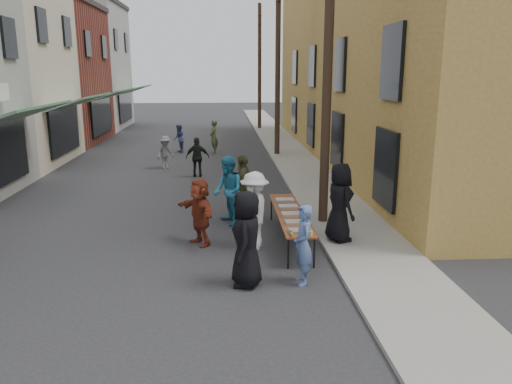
{
  "coord_description": "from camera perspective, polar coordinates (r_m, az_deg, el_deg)",
  "views": [
    {
      "loc": [
        1.44,
        -10.55,
        4.27
      ],
      "look_at": [
        2.29,
        1.65,
        1.3
      ],
      "focal_mm": 35.0,
      "sensor_mm": 36.0,
      "label": 1
    }
  ],
  "objects": [
    {
      "name": "guest_front_d",
      "position": [
        12.16,
        -0.17,
        -2.14
      ],
      "size": [
        1.03,
        1.39,
        1.92
      ],
      "primitive_type": "imported",
      "rotation": [
        0.0,
        0.0,
        -1.85
      ],
      "color": "white",
      "rests_on": "ground"
    },
    {
      "name": "condiment_jar_c",
      "position": [
        11.09,
        4.02,
        -4.68
      ],
      "size": [
        0.07,
        0.07,
        0.08
      ],
      "primitive_type": "cylinder",
      "color": "#A57F26",
      "rests_on": "serving_table"
    },
    {
      "name": "serving_table",
      "position": [
        12.79,
        3.91,
        -2.53
      ],
      "size": [
        0.7,
        4.0,
        0.75
      ],
      "color": "brown",
      "rests_on": "ground"
    },
    {
      "name": "catering_tray_sausage",
      "position": [
        11.21,
        5.06,
        -4.49
      ],
      "size": [
        0.5,
        0.33,
        0.08
      ],
      "primitive_type": "cube",
      "color": "maroon",
      "rests_on": "serving_table"
    },
    {
      "name": "utility_pole_far",
      "position": [
        37.66,
        0.41,
        14.0
      ],
      "size": [
        0.26,
        0.26,
        9.0
      ],
      "primitive_type": "cylinder",
      "color": "#2D2116",
      "rests_on": "ground"
    },
    {
      "name": "condiment_jar_a",
      "position": [
        10.9,
        4.16,
        -5.01
      ],
      "size": [
        0.07,
        0.07,
        0.08
      ],
      "primitive_type": "cylinder",
      "color": "#A57F26",
      "rests_on": "serving_table"
    },
    {
      "name": "server",
      "position": [
        12.59,
        9.54,
        -1.17
      ],
      "size": [
        0.89,
        1.11,
        1.98
      ],
      "primitive_type": "imported",
      "rotation": [
        0.0,
        0.0,
        1.88
      ],
      "color": "black",
      "rests_on": "sidewalk"
    },
    {
      "name": "passerby_right",
      "position": [
        26.52,
        -4.85,
        6.3
      ],
      "size": [
        0.45,
        0.67,
        1.8
      ],
      "primitive_type": "imported",
      "rotation": [
        0.0,
        0.0,
        4.74
      ],
      "color": "#4D5E36",
      "rests_on": "ground"
    },
    {
      "name": "passerby_far",
      "position": [
        27.1,
        -8.78,
        6.05
      ],
      "size": [
        0.72,
        0.84,
        1.52
      ],
      "primitive_type": "imported",
      "rotation": [
        0.0,
        0.0,
        4.93
      ],
      "color": "#414E7E",
      "rests_on": "ground"
    },
    {
      "name": "cup_stack",
      "position": [
        11.0,
        6.3,
        -4.76
      ],
      "size": [
        0.08,
        0.08,
        0.12
      ],
      "primitive_type": "cylinder",
      "color": "tan",
      "rests_on": "serving_table"
    },
    {
      "name": "catering_tray_buns_end",
      "position": [
        13.82,
        3.3,
        -0.95
      ],
      "size": [
        0.5,
        0.33,
        0.08
      ],
      "primitive_type": "cube",
      "color": "tan",
      "rests_on": "serving_table"
    },
    {
      "name": "sidewalk",
      "position": [
        26.14,
        3.93,
        4.33
      ],
      "size": [
        2.2,
        60.0,
        0.1
      ],
      "primitive_type": "cube",
      "color": "gray",
      "rests_on": "ground"
    },
    {
      "name": "utility_pole_mid",
      "position": [
        25.71,
        2.5,
        14.15
      ],
      "size": [
        0.26,
        0.26,
        9.0
      ],
      "primitive_type": "cylinder",
      "color": "#2D2116",
      "rests_on": "ground"
    },
    {
      "name": "ground",
      "position": [
        11.47,
        -11.0,
        -8.47
      ],
      "size": [
        120.0,
        120.0,
        0.0
      ],
      "primitive_type": "plane",
      "color": "#28282B",
      "rests_on": "ground"
    },
    {
      "name": "catering_tray_foil_b",
      "position": [
        11.82,
        4.58,
        -3.51
      ],
      "size": [
        0.5,
        0.33,
        0.08
      ],
      "primitive_type": "cube",
      "color": "#B2B2B7",
      "rests_on": "serving_table"
    },
    {
      "name": "catering_tray_buns",
      "position": [
        12.49,
        4.11,
        -2.57
      ],
      "size": [
        0.5,
        0.33,
        0.08
      ],
      "primitive_type": "cube",
      "color": "tan",
      "rests_on": "serving_table"
    },
    {
      "name": "guest_queue_back",
      "position": [
        12.55,
        -6.45,
        -2.26
      ],
      "size": [
        1.24,
        1.61,
        1.7
      ],
      "primitive_type": "imported",
      "rotation": [
        0.0,
        0.0,
        -1.03
      ],
      "color": "maroon",
      "rests_on": "ground"
    },
    {
      "name": "utility_pole_near",
      "position": [
        13.85,
        8.22,
        14.47
      ],
      "size": [
        0.26,
        0.26,
        9.0
      ],
      "primitive_type": "cylinder",
      "color": "#2D2116",
      "rests_on": "ground"
    },
    {
      "name": "guest_front_a",
      "position": [
        10.07,
        -1.08,
        -5.36
      ],
      "size": [
        0.76,
        1.05,
        1.98
      ],
      "primitive_type": "imported",
      "rotation": [
        0.0,
        0.0,
        -1.71
      ],
      "color": "black",
      "rests_on": "ground"
    },
    {
      "name": "catering_tray_foil_d",
      "position": [
        13.15,
        3.68,
        -1.72
      ],
      "size": [
        0.5,
        0.33,
        0.08
      ],
      "primitive_type": "cube",
      "color": "#B2B2B7",
      "rests_on": "serving_table"
    },
    {
      "name": "guest_front_b",
      "position": [
        10.23,
        5.4,
        -6.04
      ],
      "size": [
        0.46,
        0.64,
        1.67
      ],
      "primitive_type": "imported",
      "rotation": [
        0.0,
        0.0,
        -1.48
      ],
      "color": "#51699D",
      "rests_on": "ground"
    },
    {
      "name": "guest_front_c",
      "position": [
        14.11,
        -3.2,
        0.16
      ],
      "size": [
        1.02,
        1.15,
        1.97
      ],
      "primitive_type": "imported",
      "rotation": [
        0.0,
        0.0,
        -1.23
      ],
      "color": "teal",
      "rests_on": "ground"
    },
    {
      "name": "guest_front_e",
      "position": [
        14.78,
        -1.49,
        0.68
      ],
      "size": [
        0.65,
        1.18,
        1.9
      ],
      "primitive_type": "imported",
      "rotation": [
        0.0,
        0.0,
        -1.74
      ],
      "color": "brown",
      "rests_on": "ground"
    },
    {
      "name": "building_ochre",
      "position": [
        26.39,
        18.12,
        14.59
      ],
      "size": [
        10.0,
        28.0,
        10.0
      ],
      "primitive_type": "cube",
      "color": "olive",
      "rests_on": "ground"
    },
    {
      "name": "condiment_jar_b",
      "position": [
        10.99,
        4.09,
        -4.84
      ],
      "size": [
        0.07,
        0.07,
        0.08
      ],
      "primitive_type": "cylinder",
      "color": "#A57F26",
      "rests_on": "serving_table"
    },
    {
      "name": "passerby_mid",
      "position": [
        20.72,
        -6.7,
        3.97
      ],
      "size": [
        0.97,
        0.41,
        1.64
      ],
      "primitive_type": "imported",
      "rotation": [
        0.0,
        0.0,
        3.13
      ],
      "color": "black",
      "rests_on": "ground"
    },
    {
      "name": "passerby_left",
      "position": [
        22.73,
        -10.33,
        4.48
      ],
      "size": [
        1.03,
        1.07,
        1.47
      ],
      "primitive_type": "imported",
      "rotation": [
        0.0,
        0.0,
        0.85
      ],
      "color": "slate",
      "rests_on": "ground"
    }
  ]
}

